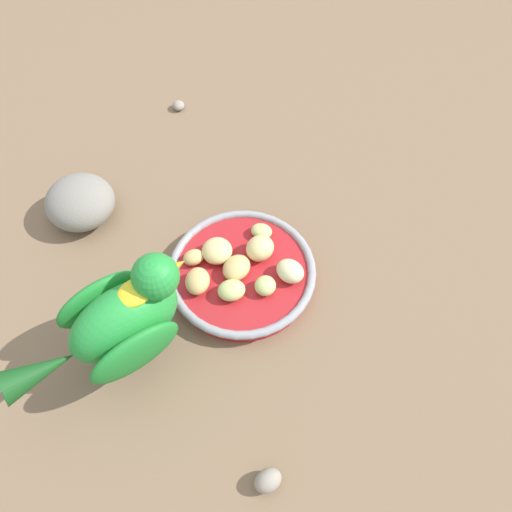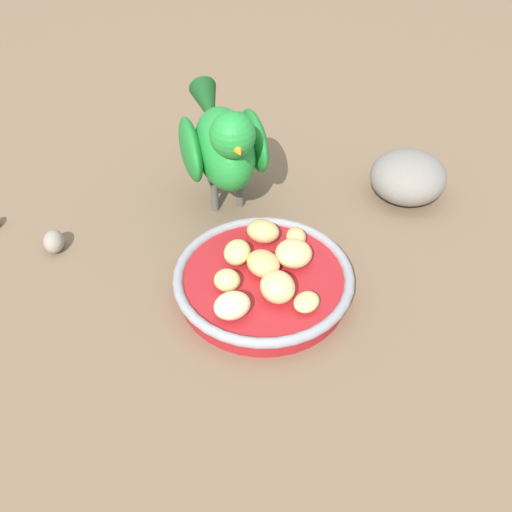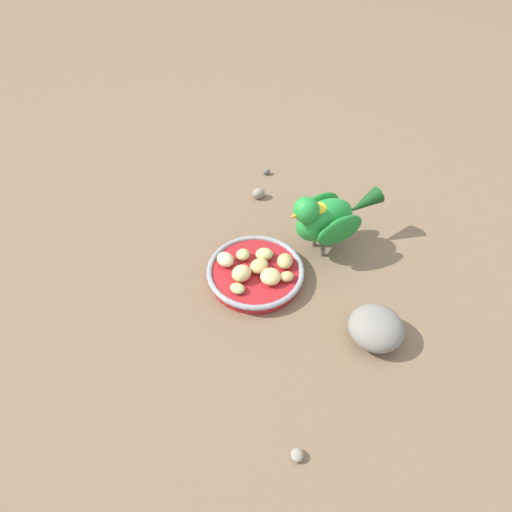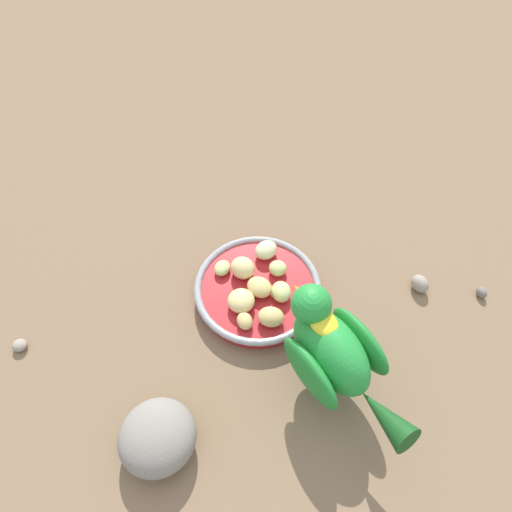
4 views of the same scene
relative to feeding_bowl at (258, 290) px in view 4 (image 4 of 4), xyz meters
name	(u,v)px [view 4 (image 4 of 4)]	position (x,y,z in m)	size (l,w,h in m)	color
ground_plane	(276,285)	(0.03, 0.02, -0.01)	(4.00, 4.00, 0.00)	#7A6047
feeding_bowl	(258,290)	(0.00, 0.00, 0.00)	(0.19, 0.19, 0.03)	#AD1E23
apple_piece_0	(266,250)	(0.00, 0.06, 0.02)	(0.04, 0.03, 0.02)	beige
apple_piece_1	(243,265)	(-0.03, 0.03, 0.02)	(0.04, 0.03, 0.03)	#E5C67F
apple_piece_2	(259,287)	(0.00, -0.01, 0.02)	(0.04, 0.03, 0.02)	tan
apple_piece_3	(241,301)	(-0.02, -0.03, 0.02)	(0.04, 0.04, 0.02)	#E5C67F
apple_piece_4	(277,268)	(0.02, 0.03, 0.02)	(0.03, 0.03, 0.02)	#C6D17A
apple_piece_5	(223,266)	(-0.06, 0.02, 0.01)	(0.03, 0.02, 0.02)	#C6D17A
apple_piece_6	(281,292)	(0.04, -0.01, 0.02)	(0.03, 0.03, 0.02)	#C6D17A
apple_piece_7	(272,317)	(0.03, -0.05, 0.02)	(0.04, 0.03, 0.02)	tan
apple_piece_8	(245,321)	(-0.01, -0.06, 0.02)	(0.03, 0.02, 0.02)	tan
parrot	(333,351)	(0.11, -0.12, 0.07)	(0.17, 0.19, 0.15)	#59544C
rock_large	(157,437)	(-0.09, -0.23, 0.01)	(0.10, 0.09, 0.06)	gray
pebble_0	(420,284)	(0.24, 0.05, 0.00)	(0.03, 0.02, 0.03)	gray
pebble_1	(482,293)	(0.34, 0.05, -0.01)	(0.02, 0.01, 0.02)	slate
pebble_2	(20,345)	(-0.32, -0.13, -0.01)	(0.02, 0.02, 0.01)	gray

